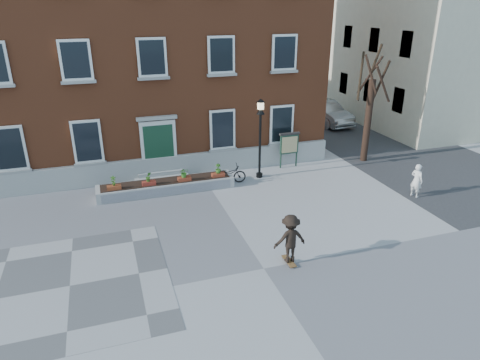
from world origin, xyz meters
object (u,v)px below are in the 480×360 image
object	(u,v)px
bicycle	(228,174)
notice_board	(289,144)
parked_car	(325,112)
bystander	(417,180)
skateboarder	(290,239)
lamp_post	(260,128)

from	to	relation	value
bicycle	notice_board	size ratio (longest dim) A/B	0.95
parked_car	notice_board	xyz separation A→B (m)	(-6.12, -7.27, 0.45)
parked_car	bystander	distance (m)	12.67
bystander	bicycle	bearing A→B (deg)	44.83
bystander	notice_board	xyz separation A→B (m)	(-3.83, 5.19, 0.49)
bicycle	bystander	xyz separation A→B (m)	(7.53, -4.07, 0.31)
notice_board	skateboarder	bearing A→B (deg)	-114.10
notice_board	skateboarder	distance (m)	9.08
bicycle	bystander	bearing A→B (deg)	-112.39
bicycle	skateboarder	xyz separation A→B (m)	(-0.01, -7.16, 0.45)
bicycle	parked_car	world-z (taller)	parked_car
parked_car	skateboarder	world-z (taller)	skateboarder
parked_car	notice_board	bearing A→B (deg)	-136.40
parked_car	lamp_post	size ratio (longest dim) A/B	1.26
lamp_post	notice_board	world-z (taller)	lamp_post
skateboarder	bicycle	bearing A→B (deg)	89.89
notice_board	lamp_post	bearing A→B (deg)	-156.67
bystander	skateboarder	xyz separation A→B (m)	(-7.54, -3.09, 0.14)
bicycle	bystander	world-z (taller)	bystander
lamp_post	notice_board	xyz separation A→B (m)	(1.96, 0.84, -1.28)
parked_car	notice_board	world-z (taller)	notice_board
lamp_post	bystander	bearing A→B (deg)	-36.87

